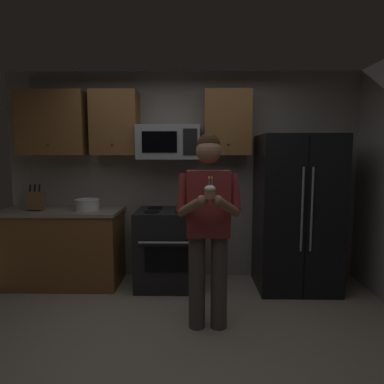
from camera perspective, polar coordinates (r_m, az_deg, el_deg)
name	(u,v)px	position (r m, az deg, el deg)	size (l,w,h in m)	color
ground_plane	(173,350)	(2.98, -3.21, -25.49)	(6.00, 6.00, 0.00)	#9E9384
wall_back	(182,176)	(4.29, -1.65, 2.75)	(4.40, 0.10, 2.60)	gray
oven_range	(169,248)	(4.05, -4.01, -9.53)	(0.76, 0.70, 0.93)	black
microwave	(169,143)	(4.02, -4.00, 8.48)	(0.74, 0.41, 0.40)	#9EA0A5
refrigerator	(296,213)	(4.07, 17.47, -3.42)	(0.90, 0.75, 1.80)	black
cabinet_row_upper	(121,123)	(4.17, -12.02, 11.44)	(2.78, 0.36, 0.76)	brown
counter_left	(62,247)	(4.38, -21.40, -8.76)	(1.44, 0.66, 0.92)	brown
knife_block	(36,201)	(4.33, -25.19, -1.37)	(0.16, 0.15, 0.32)	brown
bowl_large_white	(87,204)	(4.13, -17.55, -2.03)	(0.29, 0.29, 0.13)	white
person	(208,221)	(2.95, 2.83, -4.96)	(0.60, 0.48, 1.76)	#4C4742
cupcake	(210,191)	(2.57, 3.11, 0.09)	(0.09, 0.09, 0.17)	#A87F56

